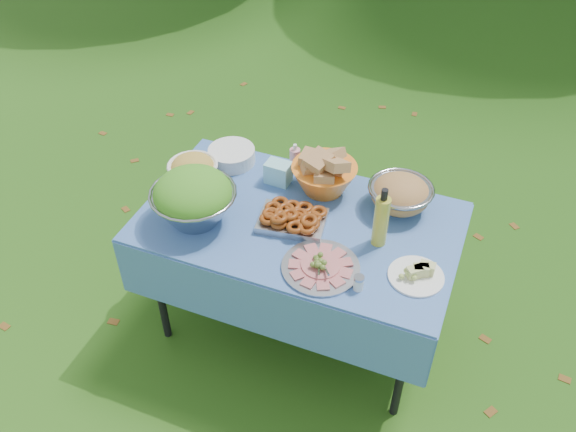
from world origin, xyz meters
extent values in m
plane|color=#0F3609|center=(0.00, 0.00, 0.00)|extent=(80.00, 80.00, 0.00)
cube|color=#7AB4EA|center=(0.00, 0.00, 0.38)|extent=(1.46, 0.86, 0.76)
cylinder|color=white|center=(-0.49, 0.30, 0.80)|extent=(0.28, 0.28, 0.08)
cube|color=#93E4EE|center=(-0.20, 0.24, 0.82)|extent=(0.13, 0.10, 0.11)
cylinder|color=pink|center=(-0.16, 0.36, 0.84)|extent=(0.07, 0.07, 0.15)
cube|color=#A9AAAE|center=(-0.02, -0.03, 0.80)|extent=(0.33, 0.26, 0.07)
cylinder|color=#A0A1A7|center=(0.20, -0.25, 0.80)|extent=(0.39, 0.39, 0.08)
cylinder|color=gold|center=(0.38, 0.00, 0.91)|extent=(0.09, 0.09, 0.30)
cylinder|color=white|center=(0.58, -0.15, 0.79)|extent=(0.27, 0.27, 0.06)
cylinder|color=white|center=(0.38, -0.30, 0.80)|extent=(0.05, 0.05, 0.07)
camera|label=1|loc=(0.74, -1.97, 2.64)|focal=38.00mm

